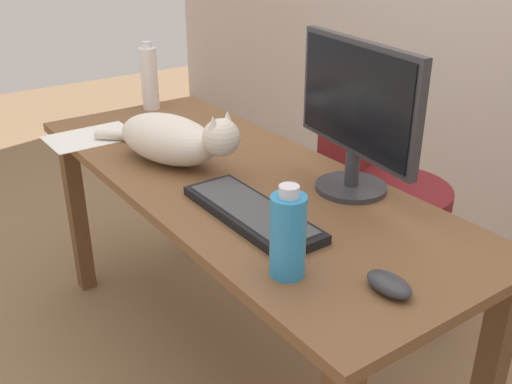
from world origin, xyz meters
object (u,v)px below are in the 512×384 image
at_px(cat, 173,139).
at_px(water_bottle, 149,78).
at_px(monitor, 356,112).
at_px(computer_mouse, 389,284).
at_px(office_chair, 376,212).
at_px(keyboard, 252,213).
at_px(spray_bottle, 288,235).

xyz_separation_m(cat, water_bottle, (-0.56, 0.20, 0.04)).
xyz_separation_m(monitor, computer_mouse, (0.41, -0.28, -0.21)).
bearing_deg(office_chair, keyboard, -70.88).
bearing_deg(computer_mouse, office_chair, 134.10).
relative_size(office_chair, monitor, 1.90).
distance_m(monitor, water_bottle, 1.03).
bearing_deg(cat, monitor, 34.10).
bearing_deg(keyboard, spray_bottle, -18.61).
bearing_deg(spray_bottle, computer_mouse, 36.75).
bearing_deg(keyboard, office_chair, 109.12).
relative_size(monitor, cat, 0.81).
bearing_deg(water_bottle, monitor, 6.30).
bearing_deg(cat, computer_mouse, 1.92).
relative_size(computer_mouse, spray_bottle, 0.53).
bearing_deg(keyboard, water_bottle, 168.11).
height_order(office_chair, spray_bottle, spray_bottle).
bearing_deg(cat, keyboard, -1.74).
relative_size(computer_mouse, water_bottle, 0.42).
bearing_deg(spray_bottle, water_bottle, 166.70).
xyz_separation_m(monitor, spray_bottle, (0.24, -0.41, -0.13)).
relative_size(office_chair, computer_mouse, 8.26).
height_order(monitor, computer_mouse, monitor).
bearing_deg(computer_mouse, keyboard, -174.37).
xyz_separation_m(keyboard, water_bottle, (-1.00, 0.21, 0.11)).
bearing_deg(water_bottle, office_chair, 36.50).
bearing_deg(cat, office_chair, 76.79).
bearing_deg(spray_bottle, cat, 171.81).
distance_m(keyboard, water_bottle, 1.03).
bearing_deg(water_bottle, keyboard, -11.89).
xyz_separation_m(keyboard, spray_bottle, (0.26, -0.09, 0.08)).
relative_size(office_chair, cat, 1.54).
height_order(keyboard, water_bottle, water_bottle).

